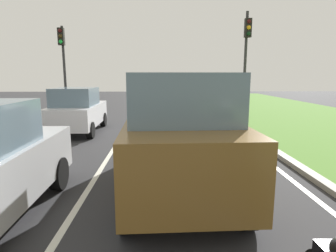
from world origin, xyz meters
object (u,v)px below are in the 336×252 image
(car_hatchback_far, at_px, (77,110))
(traffic_light_overhead_left, at_px, (63,55))
(car_suv_ahead, at_px, (178,132))
(traffic_light_near_right, at_px, (246,49))

(car_hatchback_far, xyz_separation_m, traffic_light_overhead_left, (-1.98, 4.69, 2.48))
(traffic_light_overhead_left, bearing_deg, car_suv_ahead, -62.08)
(car_suv_ahead, height_order, traffic_light_overhead_left, traffic_light_overhead_left)
(traffic_light_near_right, height_order, traffic_light_overhead_left, traffic_light_near_right)
(car_suv_ahead, relative_size, car_hatchback_far, 1.22)
(traffic_light_near_right, bearing_deg, car_hatchback_far, -157.55)
(traffic_light_near_right, bearing_deg, traffic_light_overhead_left, 170.93)
(car_suv_ahead, xyz_separation_m, traffic_light_near_right, (4.00, 9.06, 2.40))
(car_suv_ahead, distance_m, traffic_light_overhead_left, 12.19)
(car_suv_ahead, bearing_deg, traffic_light_overhead_left, 116.31)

